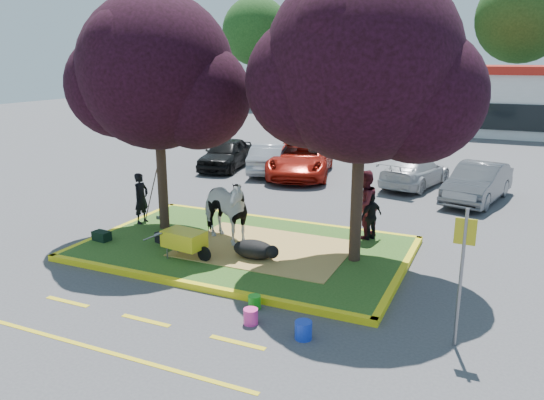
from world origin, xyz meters
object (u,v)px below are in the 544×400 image
at_px(bucket_pink, 251,316).
at_px(car_silver, 270,158).
at_px(calf, 254,249).
at_px(wheelbarrow, 185,240).
at_px(bucket_green, 254,302).
at_px(handler, 141,198).
at_px(cow, 222,209).
at_px(sign_post, 462,263).
at_px(bucket_blue, 303,330).
at_px(car_black, 226,154).

bearing_deg(bucket_pink, car_silver, 112.88).
xyz_separation_m(calf, wheelbarrow, (-1.56, -0.66, 0.24)).
distance_m(bucket_green, car_silver, 13.22).
height_order(handler, bucket_green, handler).
relative_size(cow, sign_post, 0.85).
relative_size(handler, bucket_pink, 4.94).
bearing_deg(bucket_blue, handler, 148.41).
height_order(handler, bucket_pink, handler).
relative_size(sign_post, car_silver, 0.64).
distance_m(wheelbarrow, car_black, 11.60).
relative_size(bucket_green, car_black, 0.07).
xyz_separation_m(bucket_pink, car_black, (-7.54, 12.68, 0.53)).
relative_size(wheelbarrow, bucket_pink, 6.06).
distance_m(wheelbarrow, bucket_pink, 3.55).
distance_m(bucket_green, bucket_blue, 1.51).
distance_m(wheelbarrow, car_silver, 10.98).
relative_size(bucket_green, bucket_pink, 0.91).
height_order(sign_post, car_black, sign_post).
bearing_deg(car_black, cow, -70.20).
bearing_deg(wheelbarrow, bucket_green, -21.53).
bearing_deg(calf, car_black, 143.13).
bearing_deg(bucket_pink, bucket_green, 109.75).
distance_m(handler, bucket_green, 6.43).
distance_m(car_black, car_silver, 2.16).
height_order(calf, sign_post, sign_post).
bearing_deg(handler, bucket_green, -120.60).
bearing_deg(bucket_pink, handler, 144.32).
distance_m(handler, car_silver, 8.74).
height_order(bucket_pink, bucket_blue, bucket_blue).
height_order(cow, wheelbarrow, cow).
height_order(calf, car_silver, car_silver).
distance_m(cow, calf, 1.64).
bearing_deg(car_silver, cow, 92.08).
relative_size(calf, bucket_green, 3.86).
bearing_deg(calf, car_silver, 133.21).
xyz_separation_m(bucket_blue, car_black, (-8.66, 12.79, 0.52)).
bearing_deg(bucket_pink, wheelbarrow, 143.64).
distance_m(bucket_blue, car_silver, 14.43).
relative_size(cow, car_silver, 0.54).
distance_m(sign_post, bucket_green, 4.11).
xyz_separation_m(handler, bucket_pink, (5.61, -4.03, -0.75)).
xyz_separation_m(sign_post, car_black, (-11.17, 11.91, -0.87)).
xyz_separation_m(handler, car_black, (-1.94, 8.66, -0.22)).
bearing_deg(wheelbarrow, cow, 87.56).
height_order(bucket_pink, car_black, car_black).
bearing_deg(wheelbarrow, sign_post, -3.50).
distance_m(cow, bucket_pink, 4.44).
xyz_separation_m(handler, bucket_blue, (6.72, -4.13, -0.73)).
bearing_deg(wheelbarrow, bucket_pink, -28.40).
xyz_separation_m(calf, bucket_pink, (1.28, -2.75, -0.23)).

